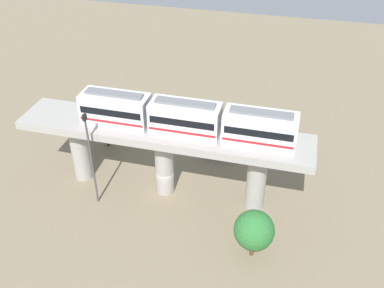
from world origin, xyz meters
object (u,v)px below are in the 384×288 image
object	(u,v)px
parked_car_silver	(273,137)
tree_mid_lot	(254,230)
tree_near_viaduct	(105,124)
signal_post	(91,156)
train	(185,118)
parked_car_blue	(222,149)

from	to	relation	value
parked_car_silver	tree_mid_lot	xyz separation A→B (m)	(18.40, 0.02, 2.32)
tree_near_viaduct	signal_post	distance (m)	10.30
train	parked_car_silver	distance (m)	16.64
parked_car_blue	signal_post	distance (m)	16.27
parked_car_silver	tree_mid_lot	distance (m)	18.55
train	tree_mid_lot	size ratio (longest dim) A/B	4.23
tree_near_viaduct	signal_post	world-z (taller)	signal_post
train	parked_car_silver	xyz separation A→B (m)	(-11.95, 7.81, -8.54)
parked_car_blue	tree_near_viaduct	bearing A→B (deg)	-94.08
parked_car_silver	parked_car_blue	bearing A→B (deg)	-61.98
tree_near_viaduct	parked_car_silver	bearing A→B (deg)	106.87
train	tree_mid_lot	distance (m)	11.91
tree_mid_lot	signal_post	xyz separation A→B (m)	(-3.06, -16.26, 2.64)
parked_car_blue	tree_near_viaduct	world-z (taller)	tree_near_viaduct
train	tree_mid_lot	bearing A→B (deg)	50.48
train	parked_car_blue	bearing A→B (deg)	163.71
train	tree_mid_lot	xyz separation A→B (m)	(6.46, 7.83, -6.22)
tree_near_viaduct	parked_car_blue	bearing A→B (deg)	97.04
parked_car_blue	tree_mid_lot	size ratio (longest dim) A/B	0.92
signal_post	parked_car_silver	bearing A→B (deg)	133.36
train	tree_near_viaduct	bearing A→B (deg)	-117.90
parked_car_silver	tree_near_viaduct	distance (m)	20.32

